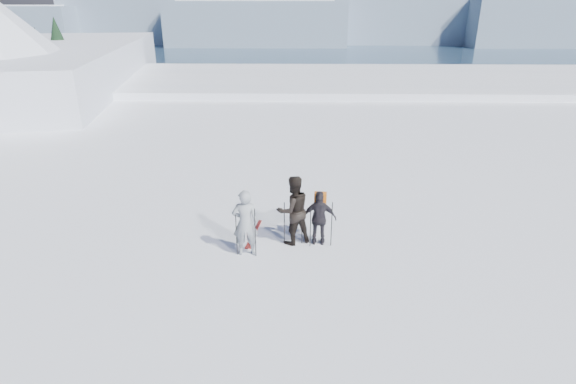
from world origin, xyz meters
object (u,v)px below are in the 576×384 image
skier_pack (320,218)px  skier_grey (245,223)px  skier_dark (293,210)px  skis_loose (251,234)px

skier_pack → skier_grey: bearing=21.8°
skier_dark → skis_loose: bearing=-44.6°
skier_grey → skier_pack: skier_grey is taller
skier_pack → skis_loose: bearing=-9.5°
skier_grey → skis_loose: bearing=-98.0°
skier_pack → skis_loose: size_ratio=0.90×
skis_loose → skier_grey: bearing=-91.3°
skis_loose → skier_pack: bearing=-14.6°
skier_dark → skis_loose: 1.57m
skier_pack → skier_dark: bearing=-0.5°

